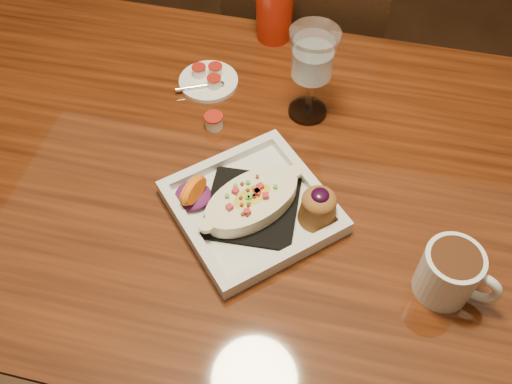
% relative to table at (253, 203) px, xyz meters
% --- Properties ---
extents(floor, '(7.00, 7.00, 0.00)m').
position_rel_table_xyz_m(floor, '(0.00, 0.00, -0.65)').
color(floor, '#321E10').
rests_on(floor, ground).
extents(table, '(1.50, 0.90, 0.75)m').
position_rel_table_xyz_m(table, '(0.00, 0.00, 0.00)').
color(table, '#64280E').
rests_on(table, floor).
extents(chair_far, '(0.42, 0.42, 0.93)m').
position_rel_table_xyz_m(chair_far, '(-0.00, 0.63, -0.15)').
color(chair_far, black).
rests_on(chair_far, floor).
extents(plate, '(0.36, 0.36, 0.08)m').
position_rel_table_xyz_m(plate, '(0.03, -0.09, 0.12)').
color(plate, silver).
rests_on(plate, table).
extents(coffee_mug, '(0.13, 0.09, 0.10)m').
position_rel_table_xyz_m(coffee_mug, '(0.35, -0.16, 0.15)').
color(coffee_mug, silver).
rests_on(coffee_mug, table).
extents(goblet, '(0.09, 0.09, 0.20)m').
position_rel_table_xyz_m(goblet, '(0.07, 0.18, 0.23)').
color(goblet, silver).
rests_on(goblet, table).
extents(saucer, '(0.12, 0.12, 0.08)m').
position_rel_table_xyz_m(saucer, '(-0.15, 0.22, 0.11)').
color(saucer, silver).
rests_on(saucer, table).
extents(creamer_loose, '(0.04, 0.04, 0.03)m').
position_rel_table_xyz_m(creamer_loose, '(-0.10, 0.10, 0.11)').
color(creamer_loose, white).
rests_on(creamer_loose, table).
extents(red_tumbler, '(0.09, 0.09, 0.15)m').
position_rel_table_xyz_m(red_tumbler, '(-0.05, 0.40, 0.17)').
color(red_tumbler, red).
rests_on(red_tumbler, table).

